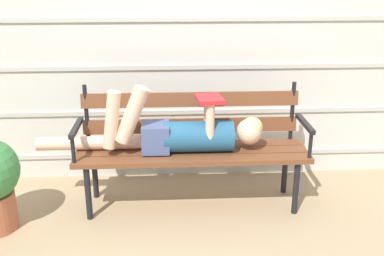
{
  "coord_description": "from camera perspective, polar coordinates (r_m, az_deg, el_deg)",
  "views": [
    {
      "loc": [
        -0.17,
        -3.04,
        1.77
      ],
      "look_at": [
        0.0,
        0.11,
        0.63
      ],
      "focal_mm": 43.1,
      "sensor_mm": 36.0,
      "label": 1
    }
  ],
  "objects": [
    {
      "name": "park_bench",
      "position": [
        3.46,
        -0.06,
        -1.63
      ],
      "size": [
        1.72,
        0.44,
        0.91
      ],
      "color": "brown",
      "rests_on": "ground"
    },
    {
      "name": "ground_plane",
      "position": [
        3.52,
        0.1,
        -10.29
      ],
      "size": [
        12.0,
        12.0,
        0.0
      ],
      "primitive_type": "plane",
      "color": "tan"
    },
    {
      "name": "house_siding",
      "position": [
        3.79,
        -0.48,
        10.49
      ],
      "size": [
        5.0,
        0.08,
        2.3
      ],
      "color": "beige",
      "rests_on": "ground"
    },
    {
      "name": "reclining_person",
      "position": [
        3.36,
        -1.59,
        -0.55
      ],
      "size": [
        1.66,
        0.27,
        0.52
      ],
      "color": "#23567A"
    }
  ]
}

